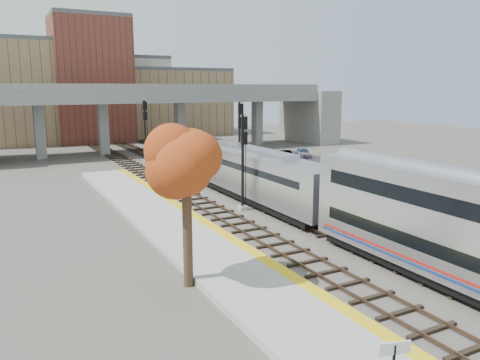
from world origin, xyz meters
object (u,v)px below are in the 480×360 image
tree (186,156)px  car_a (284,164)px  signal_mast_far (145,132)px  signal_mast_near (243,163)px  car_c (303,153)px  signal_mast_mid (240,143)px  locomotive (256,174)px  car_b (286,155)px

tree → car_a: bearing=49.0°
car_a → signal_mast_far: bearing=139.6°
signal_mast_near → car_c: size_ratio=1.81×
signal_mast_mid → car_c: 19.82m
locomotive → car_c: locomotive is taller
locomotive → tree: bearing=-130.6°
signal_mast_mid → car_b: (12.45, 11.06, -3.36)m
signal_mast_near → car_b: (16.55, 19.39, -2.95)m
signal_mast_mid → car_b: size_ratio=2.25×
signal_mast_far → locomotive: bearing=-84.8°
tree → car_c: 42.33m
signal_mast_far → car_b: bearing=-18.3°
car_a → car_c: 10.19m
signal_mast_near → tree: bearing=-128.5°
car_a → signal_mast_mid: bearing=-145.9°
car_c → car_b: bearing=-140.0°
signal_mast_mid → signal_mast_far: size_ratio=1.02×
car_c → tree: bearing=-105.9°
car_b → car_a: bearing=-117.9°
signal_mast_far → car_a: (12.22, -11.70, -3.18)m
locomotive → signal_mast_mid: 7.14m
tree → car_b: tree is taller
car_c → signal_mast_near: bearing=-107.8°
signal_mast_near → signal_mast_far: (0.00, 24.87, 0.29)m
signal_mast_far → car_a: signal_mast_far is taller
signal_mast_mid → car_c: signal_mast_mid is taller
tree → car_b: bearing=50.2°
signal_mast_mid → car_c: (15.56, 11.80, -3.35)m
car_b → car_c: (3.11, 0.75, 0.01)m
locomotive → tree: (-10.75, -12.55, 3.78)m
locomotive → signal_mast_near: signal_mast_near is taller
car_b → tree: bearing=-122.9°
signal_mast_mid → locomotive: bearing=-106.8°
signal_mast_mid → signal_mast_far: (-4.10, 16.54, -0.12)m
car_a → tree: bearing=-127.6°
locomotive → car_c: 25.52m
tree → car_a: size_ratio=2.24×
signal_mast_near → signal_mast_far: 24.87m
tree → car_c: size_ratio=2.06×
car_a → car_c: car_a is taller
tree → car_c: (28.31, 30.99, -5.44)m
signal_mast_far → signal_mast_mid: bearing=-76.1°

